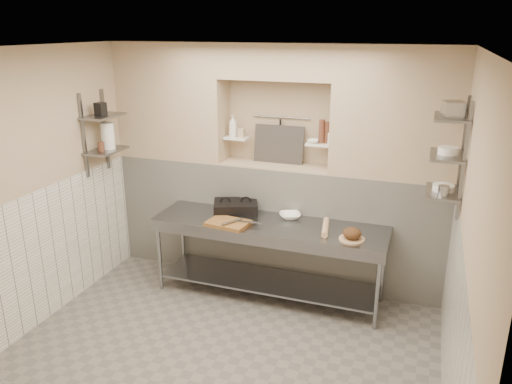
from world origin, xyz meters
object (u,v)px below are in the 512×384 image
at_px(panini_press, 236,207).
at_px(rolling_pin, 325,227).
at_px(prep_table, 268,245).
at_px(bottle_soap, 233,126).
at_px(mixing_bowl, 290,216).
at_px(bowl_alcove, 313,141).
at_px(bread_loaf, 352,233).
at_px(cutting_board, 228,223).
at_px(jug_left, 108,136).

relative_size(panini_press, rolling_pin, 1.36).
distance_m(prep_table, bottle_soap, 1.48).
bearing_deg(panini_press, mixing_bowl, -18.03).
bearing_deg(rolling_pin, mixing_bowl, 154.24).
relative_size(prep_table, bowl_alcove, 19.92).
bearing_deg(bread_loaf, rolling_pin, 153.20).
bearing_deg(panini_press, prep_table, -44.20).
distance_m(prep_table, bowl_alcove, 1.27).
distance_m(panini_press, bowl_alcove, 1.17).
bearing_deg(rolling_pin, bread_loaf, -26.80).
bearing_deg(prep_table, bottle_soap, 138.07).
distance_m(panini_press, rolling_pin, 1.11).
xyz_separation_m(rolling_pin, bottle_soap, (-1.27, 0.56, 0.91)).
bearing_deg(cutting_board, bottle_soap, 107.11).
relative_size(panini_press, jug_left, 1.98).
height_order(rolling_pin, bowl_alcove, bowl_alcove).
bearing_deg(jug_left, bottle_soap, 26.90).
xyz_separation_m(rolling_pin, jug_left, (-2.57, -0.10, 0.83)).
bearing_deg(panini_press, cutting_board, -103.03).
height_order(mixing_bowl, bread_loaf, bread_loaf).
height_order(cutting_board, mixing_bowl, mixing_bowl).
bearing_deg(prep_table, bowl_alcove, 58.58).
xyz_separation_m(cutting_board, bowl_alcove, (0.74, 0.74, 0.81)).
bearing_deg(panini_press, bowl_alcove, 2.18).
bearing_deg(cutting_board, jug_left, 176.07).
xyz_separation_m(cutting_board, rolling_pin, (1.04, 0.20, 0.01)).
height_order(bottle_soap, bowl_alcove, bottle_soap).
xyz_separation_m(rolling_pin, bread_loaf, (0.30, -0.15, 0.04)).
bearing_deg(panini_press, bread_loaf, -35.22).
bearing_deg(jug_left, bread_loaf, -1.10).
bearing_deg(bread_loaf, bowl_alcove, 130.99).
bearing_deg(mixing_bowl, bread_loaf, -26.18).
relative_size(rolling_pin, jug_left, 1.46).
bearing_deg(bread_loaf, prep_table, 171.63).
relative_size(prep_table, cutting_board, 5.81).
height_order(mixing_bowl, jug_left, jug_left).
bearing_deg(mixing_bowl, rolling_pin, -25.76).
xyz_separation_m(bread_loaf, bowl_alcove, (-0.60, 0.69, 0.76)).
relative_size(prep_table, mixing_bowl, 10.92).
relative_size(panini_press, cutting_board, 1.34).
bearing_deg(bread_loaf, cutting_board, -177.86).
xyz_separation_m(panini_press, bread_loaf, (1.40, -0.33, 0.00)).
bearing_deg(rolling_pin, cutting_board, -168.86).
bearing_deg(prep_table, jug_left, -177.57).
distance_m(cutting_board, rolling_pin, 1.06).
relative_size(cutting_board, bottle_soap, 1.70).
height_order(prep_table, rolling_pin, rolling_pin).
relative_size(mixing_bowl, bottle_soap, 0.91).
relative_size(prep_table, panini_press, 4.35).
bearing_deg(bread_loaf, jug_left, 178.90).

